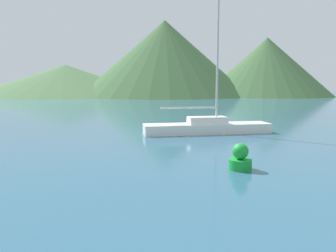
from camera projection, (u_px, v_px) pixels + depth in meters
sailboat_inner at (207, 125)px, 18.26m from camera, size 7.19×3.59×10.67m
buoy_marker at (240, 159)px, 10.49m from camera, size 0.75×0.75×0.86m
hill_west at (66, 80)px, 79.96m from camera, size 44.39×44.39×7.42m
hill_central at (165, 58)px, 75.84m from camera, size 39.41×39.41×17.32m
hill_east at (266, 67)px, 75.56m from camera, size 29.57×29.57×13.38m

